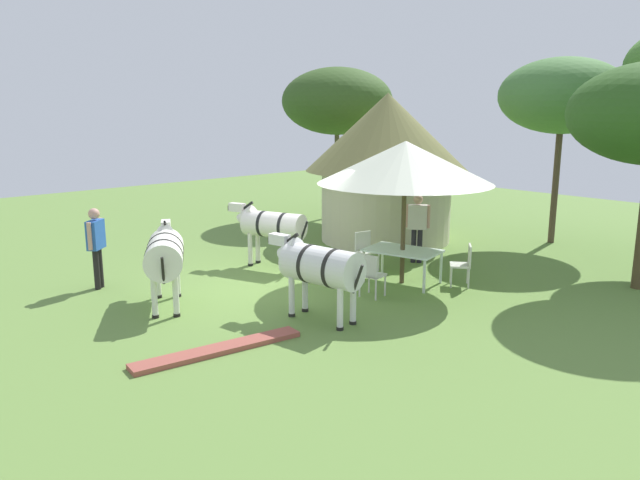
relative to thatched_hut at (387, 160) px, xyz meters
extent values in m
plane|color=olive|center=(1.55, -5.28, -2.29)|extent=(36.00, 36.00, 0.00)
cylinder|color=beige|center=(0.00, 0.00, -1.29)|extent=(3.64, 3.64, 2.00)
cone|color=olive|center=(0.00, 0.00, 0.77)|extent=(4.56, 4.56, 2.13)
cylinder|color=#4C3E25|center=(3.17, -3.04, -1.21)|extent=(0.10, 0.10, 2.18)
cone|color=beige|center=(3.17, -3.04, 0.32)|extent=(3.71, 3.71, 0.89)
cube|color=silver|center=(3.17, -3.04, -1.57)|extent=(1.74, 1.33, 0.04)
cylinder|color=silver|center=(2.38, -2.79, -1.94)|extent=(0.06, 0.06, 0.70)
cylinder|color=silver|center=(3.76, -2.45, -1.94)|extent=(0.06, 0.06, 0.70)
cylinder|color=silver|center=(2.58, -3.63, -1.94)|extent=(0.06, 0.06, 0.70)
cylinder|color=silver|center=(3.97, -3.29, -1.94)|extent=(0.06, 0.06, 0.70)
cube|color=silver|center=(3.40, -4.24, -1.84)|extent=(0.51, 0.50, 0.04)
cube|color=silver|center=(3.44, -4.43, -1.62)|extent=(0.44, 0.12, 0.45)
cylinder|color=silver|center=(3.18, -4.10, -2.07)|extent=(0.04, 0.04, 0.45)
cylinder|color=silver|center=(3.56, -4.03, -2.07)|extent=(0.04, 0.04, 0.45)
cylinder|color=silver|center=(3.25, -4.46, -2.07)|extent=(0.04, 0.04, 0.45)
cylinder|color=silver|center=(3.62, -4.38, -2.07)|extent=(0.04, 0.04, 0.45)
cube|color=silver|center=(4.15, -2.30, -1.84)|extent=(0.60, 0.60, 0.04)
cube|color=silver|center=(4.30, -2.18, -1.62)|extent=(0.30, 0.37, 0.45)
cylinder|color=silver|center=(4.12, -2.56, -2.07)|extent=(0.04, 0.04, 0.45)
cylinder|color=silver|center=(3.89, -2.26, -2.07)|extent=(0.04, 0.04, 0.45)
cylinder|color=silver|center=(4.40, -2.34, -2.07)|extent=(0.04, 0.04, 0.45)
cylinder|color=silver|center=(4.17, -2.04, -2.07)|extent=(0.04, 0.04, 0.45)
cube|color=silver|center=(1.96, -2.84, -1.84)|extent=(0.49, 0.50, 0.04)
cube|color=silver|center=(1.78, -2.81, -1.62)|extent=(0.11, 0.44, 0.45)
cylinder|color=silver|center=(2.17, -2.69, -2.07)|extent=(0.04, 0.04, 0.45)
cylinder|color=silver|center=(2.11, -3.06, -2.07)|extent=(0.04, 0.04, 0.45)
cylinder|color=silver|center=(1.82, -2.63, -2.07)|extent=(0.04, 0.04, 0.45)
cylinder|color=silver|center=(1.76, -3.00, -2.07)|extent=(0.04, 0.04, 0.45)
cylinder|color=black|center=(2.21, -1.46, -1.87)|extent=(0.12, 0.12, 0.84)
cylinder|color=black|center=(2.33, -1.37, -1.87)|extent=(0.12, 0.12, 0.84)
cube|color=beige|center=(2.27, -1.41, -1.15)|extent=(0.49, 0.44, 0.60)
cylinder|color=tan|center=(2.06, -1.56, -1.14)|extent=(0.09, 0.09, 0.56)
cylinder|color=tan|center=(2.48, -1.26, -1.14)|extent=(0.09, 0.09, 0.56)
sphere|color=tan|center=(2.27, -1.41, -0.72)|extent=(0.23, 0.23, 0.23)
cylinder|color=black|center=(-0.95, -8.01, -1.87)|extent=(0.12, 0.12, 0.86)
cylinder|color=black|center=(-0.85, -8.12, -1.87)|extent=(0.12, 0.12, 0.86)
cube|color=blue|center=(-0.90, -8.07, -1.14)|extent=(0.47, 0.49, 0.61)
cylinder|color=tan|center=(-1.07, -7.87, -1.12)|extent=(0.09, 0.09, 0.57)
cylinder|color=tan|center=(-0.72, -8.26, -1.12)|extent=(0.09, 0.09, 0.57)
sphere|color=tan|center=(-0.90, -8.07, -0.70)|extent=(0.23, 0.23, 0.23)
cylinder|color=silver|center=(0.25, -4.26, -1.26)|extent=(1.63, 1.08, 0.60)
cylinder|color=black|center=(0.53, -4.16, -1.26)|extent=(0.28, 0.61, 0.62)
cylinder|color=black|center=(-0.01, -4.35, -1.26)|extent=(0.28, 0.61, 0.62)
cylinder|color=silver|center=(-0.46, -4.51, -1.08)|extent=(0.59, 0.43, 0.48)
cube|color=silver|center=(-0.73, -4.61, -0.92)|extent=(0.44, 0.30, 0.20)
cube|color=black|center=(-0.90, -4.67, -0.95)|extent=(0.15, 0.15, 0.12)
cube|color=black|center=(-0.46, -4.51, -0.88)|extent=(0.36, 0.16, 0.28)
cylinder|color=silver|center=(-0.24, -4.61, -1.89)|extent=(0.11, 0.11, 0.81)
cylinder|color=black|center=(-0.24, -4.61, -2.26)|extent=(0.13, 0.13, 0.06)
cylinder|color=silver|center=(-0.35, -4.30, -1.89)|extent=(0.11, 0.11, 0.81)
cylinder|color=black|center=(-0.35, -4.30, -2.26)|extent=(0.13, 0.13, 0.06)
cylinder|color=silver|center=(0.85, -4.22, -1.89)|extent=(0.11, 0.11, 0.81)
cylinder|color=black|center=(0.85, -4.22, -2.26)|extent=(0.13, 0.13, 0.06)
cylinder|color=silver|center=(0.73, -3.91, -1.89)|extent=(0.11, 0.11, 0.81)
cylinder|color=black|center=(0.73, -3.91, -2.26)|extent=(0.13, 0.13, 0.06)
cylinder|color=black|center=(1.01, -3.99, -1.36)|extent=(0.24, 0.13, 0.53)
cylinder|color=silver|center=(1.18, -7.62, -1.25)|extent=(1.74, 1.42, 0.69)
cylinder|color=black|center=(1.46, -7.79, -1.25)|extent=(0.43, 0.64, 0.70)
cylinder|color=black|center=(0.93, -7.47, -1.25)|extent=(0.43, 0.64, 0.70)
cylinder|color=silver|center=(0.49, -7.21, -1.07)|extent=(0.63, 0.55, 0.51)
cube|color=silver|center=(0.25, -7.06, -0.91)|extent=(0.44, 0.36, 0.20)
cube|color=black|center=(0.09, -6.97, -0.94)|extent=(0.16, 0.16, 0.12)
cube|color=black|center=(0.49, -7.21, -0.87)|extent=(0.33, 0.22, 0.28)
cylinder|color=silver|center=(0.56, -7.47, -1.90)|extent=(0.11, 0.11, 0.78)
cylinder|color=black|center=(0.56, -7.47, -2.26)|extent=(0.13, 0.13, 0.06)
cylinder|color=silver|center=(0.75, -7.14, -1.90)|extent=(0.11, 0.11, 0.78)
cylinder|color=black|center=(0.75, -7.14, -2.26)|extent=(0.13, 0.13, 0.06)
cylinder|color=silver|center=(1.61, -8.10, -1.90)|extent=(0.11, 0.11, 0.78)
cylinder|color=black|center=(1.61, -8.10, -2.26)|extent=(0.13, 0.13, 0.06)
cylinder|color=silver|center=(1.80, -7.77, -1.90)|extent=(0.11, 0.11, 0.78)
cylinder|color=black|center=(1.80, -7.77, -2.26)|extent=(0.13, 0.13, 0.06)
cylinder|color=black|center=(1.91, -8.06, -1.35)|extent=(0.23, 0.16, 0.53)
cylinder|color=silver|center=(3.75, -5.96, -1.29)|extent=(1.54, 0.88, 0.68)
cylinder|color=black|center=(4.04, -5.92, -1.29)|extent=(0.18, 0.70, 0.69)
cylinder|color=black|center=(3.49, -6.00, -1.29)|extent=(0.18, 0.70, 0.69)
cylinder|color=silver|center=(3.03, -6.06, -1.11)|extent=(0.58, 0.38, 0.51)
cube|color=silver|center=(2.75, -6.10, -0.95)|extent=(0.42, 0.24, 0.20)
cube|color=black|center=(2.57, -6.13, -0.98)|extent=(0.14, 0.14, 0.12)
cube|color=black|center=(3.03, -6.06, -0.91)|extent=(0.37, 0.09, 0.28)
cylinder|color=silver|center=(3.23, -6.22, -1.92)|extent=(0.11, 0.11, 0.75)
cylinder|color=black|center=(3.23, -6.22, -2.26)|extent=(0.13, 0.13, 0.06)
cylinder|color=silver|center=(3.18, -5.85, -1.92)|extent=(0.11, 0.11, 0.75)
cylinder|color=black|center=(3.18, -5.85, -2.26)|extent=(0.13, 0.13, 0.06)
cylinder|color=silver|center=(4.33, -6.06, -1.92)|extent=(0.11, 0.11, 0.75)
cylinder|color=black|center=(4.33, -6.06, -2.26)|extent=(0.13, 0.13, 0.06)
cylinder|color=silver|center=(4.27, -5.69, -1.92)|extent=(0.11, 0.11, 0.75)
cylinder|color=black|center=(4.27, -5.69, -2.26)|extent=(0.13, 0.13, 0.06)
cylinder|color=black|center=(4.52, -5.85, -1.39)|extent=(0.24, 0.08, 0.53)
cylinder|color=brown|center=(-3.80, 1.75, -0.84)|extent=(0.16, 0.16, 2.92)
ellipsoid|color=#31501E|center=(-3.80, 1.75, 1.65)|extent=(3.76, 3.76, 2.25)
cylinder|color=#4C3B2D|center=(3.41, 3.21, -0.74)|extent=(0.17, 0.17, 3.12)
ellipsoid|color=#427136|center=(3.41, 3.21, 1.76)|extent=(3.40, 3.40, 2.04)
cube|color=#984B3F|center=(3.72, -8.13, -2.25)|extent=(0.75, 2.82, 0.08)
camera|label=1|loc=(11.39, -13.04, 1.45)|focal=34.26mm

